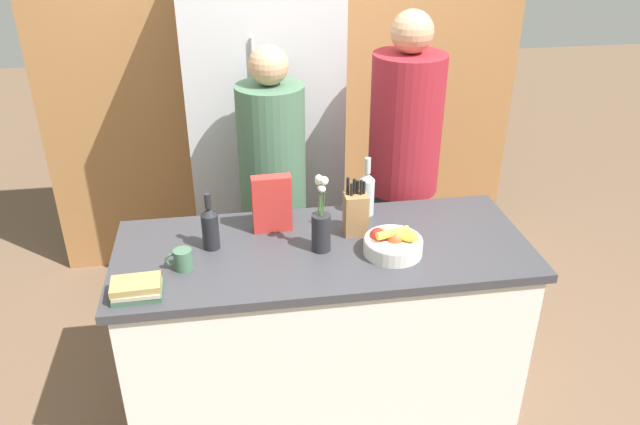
{
  "coord_description": "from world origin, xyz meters",
  "views": [
    {
      "loc": [
        -0.38,
        -2.33,
        2.34
      ],
      "look_at": [
        0.0,
        0.09,
        1.04
      ],
      "focal_mm": 35.0,
      "sensor_mm": 36.0,
      "label": 1
    }
  ],
  "objects_px": {
    "bottle_vinegar": "(210,227)",
    "person_at_sink": "(273,186)",
    "coffee_mug": "(182,260)",
    "flower_vase": "(321,226)",
    "knife_block": "(356,213)",
    "book_stack": "(137,288)",
    "person_in_blue": "(403,163)",
    "refrigerator": "(265,136)",
    "cereal_box": "(272,204)",
    "fruit_bowl": "(393,243)",
    "bottle_oil": "(367,192)"
  },
  "relations": [
    {
      "from": "bottle_vinegar",
      "to": "person_at_sink",
      "type": "relative_size",
      "value": 0.16
    },
    {
      "from": "coffee_mug",
      "to": "person_at_sink",
      "type": "xyz_separation_m",
      "value": [
        0.44,
        0.7,
        -0.03
      ]
    },
    {
      "from": "bottle_vinegar",
      "to": "flower_vase",
      "type": "bearing_deg",
      "value": -10.77
    },
    {
      "from": "knife_block",
      "to": "book_stack",
      "type": "bearing_deg",
      "value": -159.65
    },
    {
      "from": "book_stack",
      "to": "person_in_blue",
      "type": "distance_m",
      "value": 1.57
    },
    {
      "from": "refrigerator",
      "to": "cereal_box",
      "type": "bearing_deg",
      "value": -92.5
    },
    {
      "from": "refrigerator",
      "to": "bottle_vinegar",
      "type": "bearing_deg",
      "value": -106.19
    },
    {
      "from": "cereal_box",
      "to": "book_stack",
      "type": "distance_m",
      "value": 0.72
    },
    {
      "from": "flower_vase",
      "to": "person_at_sink",
      "type": "distance_m",
      "value": 0.66
    },
    {
      "from": "coffee_mug",
      "to": "bottle_vinegar",
      "type": "bearing_deg",
      "value": 52.46
    },
    {
      "from": "flower_vase",
      "to": "person_at_sink",
      "type": "bearing_deg",
      "value": 103.62
    },
    {
      "from": "fruit_bowl",
      "to": "coffee_mug",
      "type": "relative_size",
      "value": 2.27
    },
    {
      "from": "bottle_oil",
      "to": "person_in_blue",
      "type": "bearing_deg",
      "value": 51.45
    },
    {
      "from": "refrigerator",
      "to": "book_stack",
      "type": "bearing_deg",
      "value": -113.11
    },
    {
      "from": "cereal_box",
      "to": "person_at_sink",
      "type": "height_order",
      "value": "person_at_sink"
    },
    {
      "from": "bottle_oil",
      "to": "flower_vase",
      "type": "bearing_deg",
      "value": -132.27
    },
    {
      "from": "refrigerator",
      "to": "knife_block",
      "type": "xyz_separation_m",
      "value": [
        0.33,
        -1.08,
        0.02
      ]
    },
    {
      "from": "bottle_oil",
      "to": "person_at_sink",
      "type": "bearing_deg",
      "value": 140.75
    },
    {
      "from": "book_stack",
      "to": "person_at_sink",
      "type": "height_order",
      "value": "person_at_sink"
    },
    {
      "from": "knife_block",
      "to": "coffee_mug",
      "type": "bearing_deg",
      "value": -166.56
    },
    {
      "from": "person_in_blue",
      "to": "bottle_oil",
      "type": "bearing_deg",
      "value": -109.52
    },
    {
      "from": "refrigerator",
      "to": "book_stack",
      "type": "distance_m",
      "value": 1.55
    },
    {
      "from": "knife_block",
      "to": "bottle_vinegar",
      "type": "relative_size",
      "value": 1.05
    },
    {
      "from": "coffee_mug",
      "to": "book_stack",
      "type": "height_order",
      "value": "coffee_mug"
    },
    {
      "from": "flower_vase",
      "to": "bottle_oil",
      "type": "relative_size",
      "value": 1.24
    },
    {
      "from": "coffee_mug",
      "to": "bottle_oil",
      "type": "height_order",
      "value": "bottle_oil"
    },
    {
      "from": "refrigerator",
      "to": "person_in_blue",
      "type": "relative_size",
      "value": 1.11
    },
    {
      "from": "flower_vase",
      "to": "person_in_blue",
      "type": "height_order",
      "value": "person_in_blue"
    },
    {
      "from": "knife_block",
      "to": "person_in_blue",
      "type": "bearing_deg",
      "value": 54.84
    },
    {
      "from": "fruit_bowl",
      "to": "book_stack",
      "type": "relative_size",
      "value": 1.31
    },
    {
      "from": "flower_vase",
      "to": "cereal_box",
      "type": "xyz_separation_m",
      "value": [
        -0.19,
        0.21,
        0.02
      ]
    },
    {
      "from": "flower_vase",
      "to": "fruit_bowl",
      "type": "bearing_deg",
      "value": -13.39
    },
    {
      "from": "fruit_bowl",
      "to": "person_at_sink",
      "type": "relative_size",
      "value": 0.15
    },
    {
      "from": "flower_vase",
      "to": "bottle_vinegar",
      "type": "bearing_deg",
      "value": 169.23
    },
    {
      "from": "cereal_box",
      "to": "person_in_blue",
      "type": "xyz_separation_m",
      "value": [
        0.74,
        0.43,
        -0.04
      ]
    },
    {
      "from": "person_at_sink",
      "to": "person_in_blue",
      "type": "relative_size",
      "value": 0.92
    },
    {
      "from": "person_at_sink",
      "to": "bottle_vinegar",
      "type": "bearing_deg",
      "value": -116.24
    },
    {
      "from": "book_stack",
      "to": "bottle_vinegar",
      "type": "distance_m",
      "value": 0.43
    },
    {
      "from": "fruit_bowl",
      "to": "bottle_vinegar",
      "type": "xyz_separation_m",
      "value": [
        -0.77,
        0.16,
        0.06
      ]
    },
    {
      "from": "coffee_mug",
      "to": "fruit_bowl",
      "type": "bearing_deg",
      "value": -0.47
    },
    {
      "from": "knife_block",
      "to": "coffee_mug",
      "type": "distance_m",
      "value": 0.79
    },
    {
      "from": "refrigerator",
      "to": "flower_vase",
      "type": "distance_m",
      "value": 1.21
    },
    {
      "from": "refrigerator",
      "to": "bottle_vinegar",
      "type": "relative_size",
      "value": 7.6
    },
    {
      "from": "flower_vase",
      "to": "coffee_mug",
      "type": "xyz_separation_m",
      "value": [
        -0.59,
        -0.06,
        -0.07
      ]
    },
    {
      "from": "fruit_bowl",
      "to": "bottle_oil",
      "type": "distance_m",
      "value": 0.37
    },
    {
      "from": "flower_vase",
      "to": "bottle_oil",
      "type": "height_order",
      "value": "flower_vase"
    },
    {
      "from": "flower_vase",
      "to": "person_in_blue",
      "type": "distance_m",
      "value": 0.84
    },
    {
      "from": "refrigerator",
      "to": "fruit_bowl",
      "type": "bearing_deg",
      "value": -70.45
    },
    {
      "from": "book_stack",
      "to": "person_in_blue",
      "type": "xyz_separation_m",
      "value": [
        1.3,
        0.87,
        0.07
      ]
    },
    {
      "from": "person_at_sink",
      "to": "knife_block",
      "type": "bearing_deg",
      "value": -53.39
    }
  ]
}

